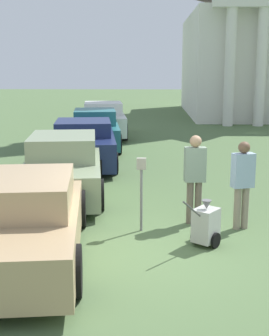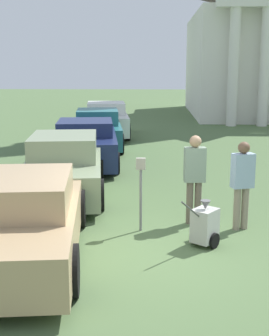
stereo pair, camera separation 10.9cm
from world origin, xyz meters
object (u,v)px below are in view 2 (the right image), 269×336
Objects in this scene: parked_car_sage at (65,166)px; person_supervisor at (242,180)px; parking_meter at (141,181)px; person_worker at (195,174)px; parked_car_navy at (86,144)px; equipment_cart at (205,225)px; parked_car_white at (106,120)px; parked_car_teal at (98,130)px; church at (259,13)px; parked_car_tan at (20,219)px.

person_supervisor is at bearing -38.64° from parked_car_sage.
parking_meter is 0.80× the size of person_worker.
person_supervisor is (3.94, -6.08, 0.30)m from parked_car_navy.
equipment_cart is (0.10, -1.22, -0.66)m from person_worker.
parked_car_white is 13.30m from person_supervisor.
parked_car_white is at bearing -82.30° from person_worker.
parked_car_navy is 3.27m from parked_car_teal.
parking_meter is (1.97, -9.53, 0.29)m from parked_car_teal.
person_supervisor is 0.06× the size of church.
church is (5.83, 22.59, 5.51)m from person_worker.
parked_car_navy is 4.86× the size of equipment_cart.
parking_meter is at bearing 18.27° from person_worker.
parked_car_navy is 0.18× the size of church.
person_worker reaches higher than parked_car_teal.
person_supervisor is 1.75× the size of equipment_cart.
parked_car_teal is 0.18× the size of church.
parked_car_tan is 4.05m from parked_car_sage.
parked_car_teal is 2.69× the size of person_worker.
parking_meter is 1.51m from equipment_cart.
equipment_cart is at bearing 5.29° from parked_car_tan.
parking_meter reaches higher than parked_car_tan.
parked_car_teal is at bearing 101.70° from parking_meter.
parked_car_white is 13.99m from equipment_cart.
church reaches higher than person_worker.
parked_car_tan is 1.00× the size of parked_car_teal.
parking_meter is 1.46× the size of equipment_cart.
parked_car_sage is at bearing 126.62° from parking_meter.
person_worker is at bearing 25.19° from parked_car_tan.
parked_car_white reaches higher than parked_car_teal.
person_worker is 1.04× the size of person_supervisor.
church is (5.74, 23.81, 6.17)m from equipment_cart.
parked_car_sage is 1.02× the size of parked_car_teal.
equipment_cart is at bearing -72.41° from parked_car_navy.
parked_car_navy is 2.77× the size of person_supervisor.
parked_car_white is 5.13× the size of equipment_cart.
church reaches higher than parked_car_navy.
parked_car_tan is at bearing -96.56° from parked_car_white.
parked_car_white is 2.81× the size of person_worker.
parked_car_teal is 0.96× the size of parked_car_white.
person_supervisor is 1.37m from equipment_cart.
person_worker is at bearing -77.96° from parked_car_teal.
person_supervisor is (1.97, 0.18, -0.01)m from parking_meter.
church is (8.87, 24.47, 5.87)m from parked_car_tan.
parking_meter is 1.98m from person_supervisor.
church is at bearing -119.45° from person_supervisor.
parked_car_white is at bearing 83.45° from parked_car_sage.
equipment_cart is (3.14, -7.00, -0.31)m from parked_car_navy.
parked_car_navy reaches higher than parked_car_tan.
church is at bearing 55.61° from parked_car_navy.
church is (8.88, 16.81, 5.86)m from parked_car_navy.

